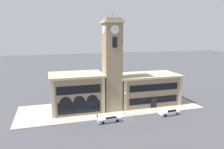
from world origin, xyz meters
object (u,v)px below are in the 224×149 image
parked_car_near (109,118)px  street_lamp (125,100)px  parked_car_mid (169,111)px  bollard (97,117)px

parked_car_near → street_lamp: (4.00, 1.83, 2.84)m
parked_car_near → parked_car_mid: bearing=176.5°
parked_car_near → street_lamp: street_lamp is taller
parked_car_mid → bollard: size_ratio=4.43×
parked_car_mid → street_lamp: 10.18m
street_lamp → bollard: street_lamp is taller
parked_car_mid → bollard: (-15.66, 1.78, -0.06)m
parked_car_near → street_lamp: 5.23m
parked_car_near → bollard: (-2.06, 1.78, -0.05)m
street_lamp → bollard: bearing=-179.6°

